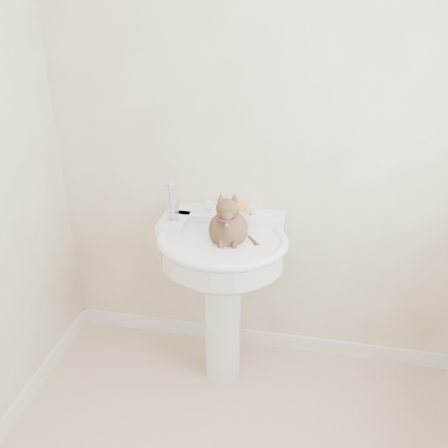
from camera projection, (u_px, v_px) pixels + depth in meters
The scene contains 7 objects.
wall_back at pixel (263, 141), 2.43m from camera, with size 2.20×0.00×2.50m, color beige, non-canonical shape.
baseboard_back at pixel (256, 337), 2.97m from camera, with size 2.20×0.02×0.09m, color white.
pedestal_sink at pixel (222, 265), 2.45m from camera, with size 0.65×0.63×0.89m.
faucet at pixel (229, 208), 2.48m from camera, with size 0.28×0.12×0.14m.
soap_bar at pixel (245, 207), 2.57m from camera, with size 0.09×0.06×0.03m, color orange.
toothbrush_cup at pixel (173, 210), 2.45m from camera, with size 0.07×0.07×0.18m.
cat at pixel (228, 226), 2.33m from camera, with size 0.21×0.26×0.38m.
Camera 1 is at (0.27, -1.25, 1.99)m, focal length 40.00 mm.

